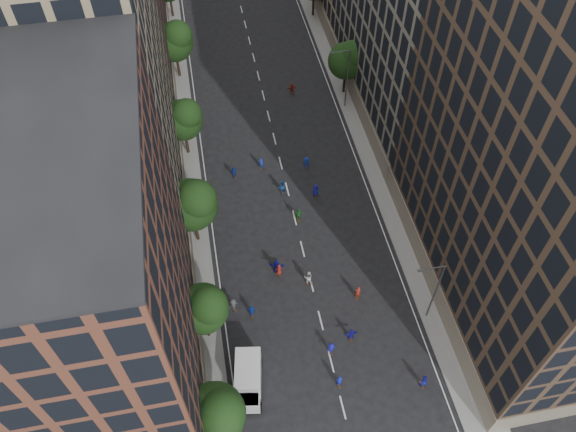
% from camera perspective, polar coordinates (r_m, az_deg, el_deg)
% --- Properties ---
extents(ground, '(240.00, 240.00, 0.00)m').
position_cam_1_polar(ground, '(73.47, -1.33, 7.60)').
color(ground, black).
rests_on(ground, ground).
extents(sidewalk_left, '(4.00, 105.00, 0.15)m').
position_cam_1_polar(sidewalk_left, '(78.62, -11.08, 10.07)').
color(sidewalk_left, slate).
rests_on(sidewalk_left, ground).
extents(sidewalk_right, '(4.00, 105.00, 0.15)m').
position_cam_1_polar(sidewalk_right, '(81.13, 6.30, 12.27)').
color(sidewalk_right, slate).
rests_on(sidewalk_right, ground).
extents(bldg_left_a, '(14.00, 22.00, 30.00)m').
position_cam_1_polar(bldg_left_a, '(43.99, -19.99, -7.52)').
color(bldg_left_a, brown).
rests_on(bldg_left_a, ground).
extents(bldg_left_b, '(14.00, 26.00, 34.00)m').
position_cam_1_polar(bldg_left_b, '(59.26, -19.68, 13.49)').
color(bldg_left_b, '#827255').
rests_on(bldg_left_b, ground).
extents(bldg_right_a, '(14.00, 30.00, 36.00)m').
position_cam_1_polar(bldg_right_a, '(50.72, 25.41, 5.35)').
color(bldg_right_a, '#413023').
rests_on(bldg_right_a, ground).
extents(tree_left_0, '(5.20, 5.20, 8.83)m').
position_cam_1_polar(tree_left_0, '(47.58, -7.31, -19.32)').
color(tree_left_0, black).
rests_on(tree_left_0, ground).
extents(tree_left_1, '(4.80, 4.80, 8.21)m').
position_cam_1_polar(tree_left_1, '(52.27, -8.48, -9.20)').
color(tree_left_1, black).
rests_on(tree_left_1, ground).
extents(tree_left_2, '(5.60, 5.60, 9.45)m').
position_cam_1_polar(tree_left_2, '(58.65, -9.64, 1.27)').
color(tree_left_2, black).
rests_on(tree_left_2, ground).
extents(tree_left_3, '(5.00, 5.00, 8.58)m').
position_cam_1_polar(tree_left_3, '(69.04, -10.56, 9.72)').
color(tree_left_3, black).
rests_on(tree_left_3, ground).
extents(tree_left_4, '(5.40, 5.40, 9.08)m').
position_cam_1_polar(tree_left_4, '(81.72, -11.42, 17.11)').
color(tree_left_4, black).
rests_on(tree_left_4, ground).
extents(tree_right_a, '(5.00, 5.00, 8.39)m').
position_cam_1_polar(tree_right_a, '(77.92, 6.14, 15.57)').
color(tree_right_a, black).
rests_on(tree_right_a, ground).
extents(streetlamp_near, '(2.64, 0.22, 9.06)m').
position_cam_1_polar(streetlamp_near, '(54.91, 14.62, -7.21)').
color(streetlamp_near, '#595B60').
rests_on(streetlamp_near, ground).
extents(streetlamp_far, '(2.64, 0.22, 9.06)m').
position_cam_1_polar(streetlamp_far, '(75.74, 5.91, 13.98)').
color(streetlamp_far, '#595B60').
rests_on(streetlamp_far, ground).
extents(cargo_van, '(3.31, 5.61, 2.82)m').
position_cam_1_polar(cargo_van, '(53.25, -4.08, -16.20)').
color(cargo_van, silver).
rests_on(cargo_van, ground).
extents(skater_0, '(0.92, 0.70, 1.69)m').
position_cam_1_polar(skater_0, '(54.33, -3.07, -15.13)').
color(skater_0, '#171CBC').
rests_on(skater_0, ground).
extents(skater_1, '(0.63, 0.42, 1.70)m').
position_cam_1_polar(skater_1, '(53.95, 5.23, -16.35)').
color(skater_1, '#1522B0').
rests_on(skater_1, ground).
extents(skater_2, '(0.81, 0.63, 1.66)m').
position_cam_1_polar(skater_2, '(55.18, 13.55, -16.00)').
color(skater_2, '#1618B2').
rests_on(skater_2, ground).
extents(skater_3, '(1.00, 0.60, 1.52)m').
position_cam_1_polar(skater_3, '(55.32, 4.39, -13.27)').
color(skater_3, '#1416A5').
rests_on(skater_3, ground).
extents(skater_4, '(1.03, 0.53, 1.67)m').
position_cam_1_polar(skater_4, '(57.07, -3.70, -9.61)').
color(skater_4, '#1639B3').
rests_on(skater_4, ground).
extents(skater_5, '(1.41, 0.45, 1.52)m').
position_cam_1_polar(skater_5, '(56.15, 6.43, -11.89)').
color(skater_5, '#1A15B1').
rests_on(skater_5, ground).
extents(skater_6, '(0.78, 0.55, 1.50)m').
position_cam_1_polar(skater_6, '(59.64, -0.92, -5.49)').
color(skater_6, maroon).
rests_on(skater_6, ground).
extents(skater_7, '(0.72, 0.54, 1.79)m').
position_cam_1_polar(skater_7, '(58.41, 7.08, -7.72)').
color(skater_7, maroon).
rests_on(skater_7, ground).
extents(skater_8, '(1.07, 0.93, 1.86)m').
position_cam_1_polar(skater_8, '(58.92, 2.08, -6.27)').
color(skater_8, silver).
rests_on(skater_8, ground).
extents(skater_9, '(1.21, 0.99, 1.63)m').
position_cam_1_polar(skater_9, '(57.58, -5.57, -8.99)').
color(skater_9, '#3E3F43').
rests_on(skater_9, ground).
extents(skater_10, '(1.06, 0.48, 1.77)m').
position_cam_1_polar(skater_10, '(63.92, 1.08, 0.12)').
color(skater_10, '#217025').
rests_on(skater_10, ground).
extents(skater_11, '(1.81, 1.01, 1.86)m').
position_cam_1_polar(skater_11, '(59.65, -1.16, -5.17)').
color(skater_11, '#121292').
rests_on(skater_11, ground).
extents(skater_12, '(0.80, 0.52, 1.64)m').
position_cam_1_polar(skater_12, '(66.50, 2.81, 2.62)').
color(skater_12, '#1415A5').
rests_on(skater_12, ground).
extents(skater_13, '(0.66, 0.50, 1.64)m').
position_cam_1_polar(skater_13, '(69.51, -2.75, 5.35)').
color(skater_13, '#1731BD').
rests_on(skater_13, ground).
extents(skater_14, '(1.02, 0.88, 1.83)m').
position_cam_1_polar(skater_14, '(66.66, -0.65, 2.98)').
color(skater_14, '#144AAA').
rests_on(skater_14, ground).
extents(skater_15, '(1.22, 0.96, 1.65)m').
position_cam_1_polar(skater_15, '(69.51, 1.89, 5.39)').
color(skater_15, '#132A9D').
rests_on(skater_15, ground).
extents(skater_16, '(1.04, 0.63, 1.66)m').
position_cam_1_polar(skater_16, '(68.70, -5.52, 4.44)').
color(skater_16, navy).
rests_on(skater_16, ground).
extents(skater_17, '(1.50, 0.63, 1.57)m').
position_cam_1_polar(skater_17, '(80.34, 0.40, 12.80)').
color(skater_17, '#A0271A').
rests_on(skater_17, ground).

